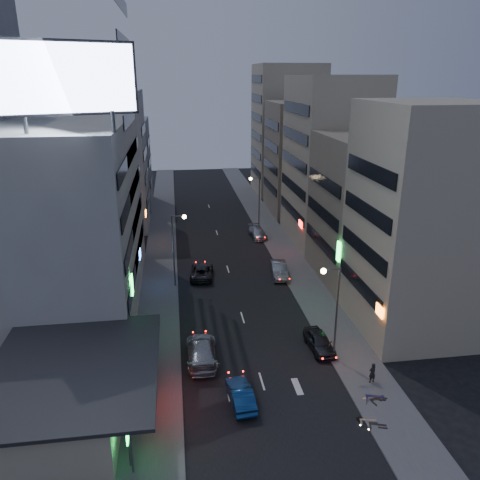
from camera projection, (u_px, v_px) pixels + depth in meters
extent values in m
plane|color=black|center=(273.00, 417.00, 31.65)|extent=(180.00, 180.00, 0.00)
cube|color=#4C4C4F|center=(161.00, 260.00, 58.59)|extent=(4.00, 120.00, 0.12)
cube|color=#4C4C4F|center=(285.00, 253.00, 60.72)|extent=(4.00, 120.00, 0.12)
cube|color=tan|center=(61.00, 395.00, 31.06)|extent=(8.00, 12.00, 3.60)
cube|color=black|center=(73.00, 369.00, 30.55)|extent=(11.00, 13.00, 0.25)
cube|color=black|center=(137.00, 372.00, 31.31)|extent=(0.12, 4.00, 0.90)
cube|color=#FF1E14|center=(139.00, 372.00, 31.32)|extent=(0.04, 3.70, 0.70)
cube|color=#A7A7A3|center=(60.00, 217.00, 45.09)|extent=(14.00, 24.00, 18.00)
cube|color=tan|center=(421.00, 222.00, 40.14)|extent=(10.00, 11.00, 20.00)
cube|color=gray|center=(371.00, 209.00, 51.62)|extent=(11.00, 12.00, 16.00)
cube|color=tan|center=(330.00, 162.00, 62.70)|extent=(10.00, 14.00, 22.00)
cube|color=#A7A7A3|center=(107.00, 162.00, 68.31)|extent=(11.00, 10.00, 20.00)
cube|color=gray|center=(115.00, 163.00, 81.22)|extent=(12.00, 10.00, 15.00)
cube|color=gray|center=(303.00, 158.00, 77.44)|extent=(11.00, 12.00, 18.00)
cube|color=tan|center=(287.00, 130.00, 89.59)|extent=(12.00, 12.00, 24.00)
cylinder|color=#595B60|center=(25.00, 123.00, 32.66)|extent=(0.30, 0.30, 1.50)
cylinder|color=#595B60|center=(113.00, 122.00, 33.45)|extent=(0.30, 0.30, 1.50)
cube|color=black|center=(64.00, 78.00, 32.08)|extent=(9.52, 3.75, 5.00)
cube|color=#AEBFE8|center=(65.00, 78.00, 31.89)|extent=(9.04, 3.34, 4.60)
cylinder|color=#595B60|center=(337.00, 315.00, 36.73)|extent=(0.16, 0.16, 8.00)
cylinder|color=#595B60|center=(331.00, 269.00, 35.35)|extent=(1.40, 0.10, 0.10)
sphere|color=#FFD88C|center=(324.00, 271.00, 35.30)|extent=(0.44, 0.44, 0.44)
cylinder|color=#595B60|center=(174.00, 251.00, 50.00)|extent=(0.16, 0.16, 8.00)
cylinder|color=#595B60|center=(178.00, 216.00, 48.80)|extent=(1.40, 0.10, 0.10)
sphere|color=#FFD88C|center=(184.00, 217.00, 48.92)|extent=(0.44, 0.44, 0.44)
cylinder|color=#595B60|center=(259.00, 204.00, 68.49)|extent=(0.16, 0.16, 8.00)
cylinder|color=#595B60|center=(255.00, 178.00, 67.11)|extent=(1.40, 0.10, 0.10)
sphere|color=#FFD88C|center=(251.00, 179.00, 67.06)|extent=(0.44, 0.44, 0.44)
imported|color=#2B2C31|center=(319.00, 342.00, 39.27)|extent=(2.01, 4.47, 1.49)
imported|color=#979B9E|center=(279.00, 270.00, 53.78)|extent=(2.17, 5.02, 1.61)
imported|color=black|center=(202.00, 271.00, 53.52)|extent=(3.03, 5.55, 1.48)
imported|color=#A9AAB2|center=(258.00, 233.00, 66.75)|extent=(2.37, 5.04, 1.42)
imported|color=navy|center=(241.00, 394.00, 32.84)|extent=(1.80, 4.37, 1.41)
imported|color=#989BA0|center=(202.00, 351.00, 37.79)|extent=(2.53, 5.98, 1.72)
imported|color=black|center=(372.00, 373.00, 34.85)|extent=(0.68, 0.54, 1.62)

